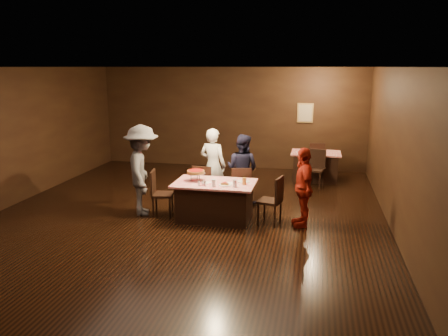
# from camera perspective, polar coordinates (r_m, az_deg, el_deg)

# --- Properties ---
(room) EXTENTS (10.00, 10.04, 3.02)m
(room) POSITION_cam_1_polar(r_m,az_deg,el_deg) (8.35, -5.72, 7.07)
(room) COLOR black
(room) RESTS_ON ground
(main_table) EXTENTS (1.60, 1.00, 0.77)m
(main_table) POSITION_cam_1_polar(r_m,az_deg,el_deg) (8.76, -1.21, -4.32)
(main_table) COLOR #B70C19
(main_table) RESTS_ON ground
(back_table) EXTENTS (1.30, 0.90, 0.77)m
(back_table) POSITION_cam_1_polar(r_m,az_deg,el_deg) (12.02, 11.84, 0.22)
(back_table) COLOR #BA0C0E
(back_table) RESTS_ON ground
(chair_far_left) EXTENTS (0.45, 0.45, 0.95)m
(chair_far_left) POSITION_cam_1_polar(r_m,az_deg,el_deg) (9.52, -2.53, -2.33)
(chair_far_left) COLOR black
(chair_far_left) RESTS_ON ground
(chair_far_right) EXTENTS (0.51, 0.51, 0.95)m
(chair_far_right) POSITION_cam_1_polar(r_m,az_deg,el_deg) (9.36, 2.22, -2.60)
(chair_far_right) COLOR black
(chair_far_right) RESTS_ON ground
(chair_end_left) EXTENTS (0.49, 0.49, 0.95)m
(chair_end_left) POSITION_cam_1_polar(r_m,az_deg,el_deg) (9.04, -8.03, -3.30)
(chair_end_left) COLOR black
(chair_end_left) RESTS_ON ground
(chair_end_right) EXTENTS (0.51, 0.51, 0.95)m
(chair_end_right) POSITION_cam_1_polar(r_m,az_deg,el_deg) (8.56, 5.99, -4.18)
(chair_end_right) COLOR black
(chair_end_right) RESTS_ON ground
(chair_back_near) EXTENTS (0.51, 0.51, 0.95)m
(chair_back_near) POSITION_cam_1_polar(r_m,az_deg,el_deg) (11.32, 11.83, -0.11)
(chair_back_near) COLOR black
(chair_back_near) RESTS_ON ground
(chair_back_far) EXTENTS (0.47, 0.47, 0.95)m
(chair_back_far) POSITION_cam_1_polar(r_m,az_deg,el_deg) (12.59, 11.88, 1.22)
(chair_back_far) COLOR black
(chair_back_far) RESTS_ON ground
(diner_white_jacket) EXTENTS (0.69, 0.54, 1.69)m
(diner_white_jacket) POSITION_cam_1_polar(r_m,az_deg,el_deg) (9.76, -1.46, 0.30)
(diner_white_jacket) COLOR white
(diner_white_jacket) RESTS_ON ground
(diner_navy_hoodie) EXTENTS (0.90, 0.79, 1.56)m
(diner_navy_hoodie) POSITION_cam_1_polar(r_m,az_deg,el_deg) (9.74, 2.39, -0.12)
(diner_navy_hoodie) COLOR black
(diner_navy_hoodie) RESTS_ON ground
(diner_grey_knit) EXTENTS (1.08, 1.38, 1.87)m
(diner_grey_knit) POSITION_cam_1_polar(r_m,az_deg,el_deg) (9.09, -10.64, -0.31)
(diner_grey_knit) COLOR #4F4F53
(diner_grey_knit) RESTS_ON ground
(diner_red_shirt) EXTENTS (0.58, 0.96, 1.54)m
(diner_red_shirt) POSITION_cam_1_polar(r_m,az_deg,el_deg) (8.44, 10.28, -2.49)
(diner_red_shirt) COLOR #9C1C0E
(diner_red_shirt) RESTS_ON ground
(pizza_stand) EXTENTS (0.38, 0.38, 0.22)m
(pizza_stand) POSITION_cam_1_polar(r_m,az_deg,el_deg) (8.75, -3.71, -0.51)
(pizza_stand) COLOR black
(pizza_stand) RESTS_ON main_table
(plate_with_slice) EXTENTS (0.25, 0.25, 0.06)m
(plate_with_slice) POSITION_cam_1_polar(r_m,az_deg,el_deg) (8.42, 0.15, -2.12)
(plate_with_slice) COLOR white
(plate_with_slice) RESTS_ON main_table
(plate_empty) EXTENTS (0.25, 0.25, 0.01)m
(plate_empty) POSITION_cam_1_polar(r_m,az_deg,el_deg) (8.69, 2.54, -1.78)
(plate_empty) COLOR white
(plate_empty) RESTS_ON main_table
(glass_front_left) EXTENTS (0.08, 0.08, 0.14)m
(glass_front_left) POSITION_cam_1_polar(r_m,az_deg,el_deg) (8.34, -1.36, -1.96)
(glass_front_left) COLOR silver
(glass_front_left) RESTS_ON main_table
(glass_front_right) EXTENTS (0.08, 0.08, 0.14)m
(glass_front_right) POSITION_cam_1_polar(r_m,az_deg,el_deg) (8.31, 1.40, -2.02)
(glass_front_right) COLOR silver
(glass_front_right) RESTS_ON main_table
(glass_amber) EXTENTS (0.08, 0.08, 0.14)m
(glass_amber) POSITION_cam_1_polar(r_m,az_deg,el_deg) (8.47, 2.65, -1.73)
(glass_amber) COLOR #BF7F26
(glass_amber) RESTS_ON main_table
(condiments) EXTENTS (0.17, 0.10, 0.09)m
(condiments) POSITION_cam_1_polar(r_m,az_deg,el_deg) (8.41, -2.86, -1.98)
(condiments) COLOR silver
(condiments) RESTS_ON main_table
(napkin_center) EXTENTS (0.19, 0.19, 0.01)m
(napkin_center) POSITION_cam_1_polar(r_m,az_deg,el_deg) (8.59, 0.72, -1.97)
(napkin_center) COLOR white
(napkin_center) RESTS_ON main_table
(napkin_left) EXTENTS (0.21, 0.21, 0.01)m
(napkin_left) POSITION_cam_1_polar(r_m,az_deg,el_deg) (8.64, -2.27, -1.90)
(napkin_left) COLOR white
(napkin_left) RESTS_ON main_table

